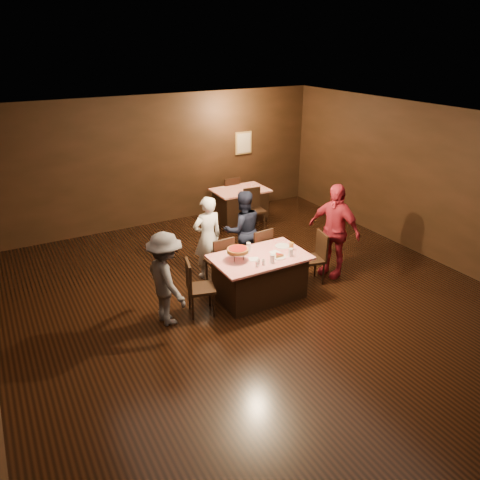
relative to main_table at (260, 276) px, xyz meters
name	(u,v)px	position (x,y,z in m)	size (l,w,h in m)	color
room	(281,192)	(-0.16, -0.77, 1.75)	(10.00, 10.04, 3.02)	black
main_table	(260,276)	(0.00, 0.00, 0.00)	(1.60, 1.00, 0.77)	red
back_table	(240,205)	(1.52, 3.42, 0.00)	(1.30, 0.90, 0.77)	red
chair_far_left	(219,260)	(-0.40, 0.75, 0.09)	(0.42, 0.42, 0.95)	black
chair_far_right	(257,251)	(0.40, 0.75, 0.09)	(0.42, 0.42, 0.95)	black
chair_end_left	(201,287)	(-1.10, 0.00, 0.09)	(0.42, 0.42, 0.95)	black
chair_end_right	(312,258)	(1.10, 0.00, 0.09)	(0.42, 0.42, 0.95)	black
chair_back_near	(255,210)	(1.52, 2.72, 0.09)	(0.42, 0.42, 0.95)	black
chair_back_far	(229,194)	(1.52, 4.02, 0.09)	(0.42, 0.42, 0.95)	black
diner_white_jacket	(208,237)	(-0.44, 1.13, 0.40)	(0.57, 0.37, 1.57)	white
diner_navy_hoodie	(243,230)	(0.31, 1.14, 0.39)	(0.76, 0.59, 1.55)	black
diner_grey_knit	(166,279)	(-1.66, 0.03, 0.37)	(0.98, 0.56, 1.51)	#525156
diner_red_shirt	(334,230)	(1.63, 0.07, 0.50)	(1.04, 0.43, 1.78)	maroon
pizza_stand	(238,250)	(-0.40, 0.05, 0.57)	(0.38, 0.38, 0.22)	black
plate_with_slice	(278,256)	(0.25, -0.18, 0.41)	(0.25, 0.25, 0.06)	white
plate_empty	(282,246)	(0.55, 0.15, 0.39)	(0.25, 0.25, 0.01)	white
glass_front_left	(272,259)	(0.05, -0.30, 0.46)	(0.08, 0.08, 0.14)	silver
glass_front_right	(291,252)	(0.45, -0.25, 0.46)	(0.08, 0.08, 0.14)	silver
glass_amber	(291,246)	(0.60, -0.05, 0.46)	(0.08, 0.08, 0.14)	#BF7F26
glass_back	(249,247)	(-0.05, 0.30, 0.46)	(0.08, 0.08, 0.14)	silver
condiments	(260,262)	(-0.18, -0.28, 0.43)	(0.17, 0.10, 0.09)	silver
napkin_center	(275,252)	(0.30, 0.00, 0.39)	(0.16, 0.16, 0.01)	white
napkin_left	(254,259)	(-0.15, -0.05, 0.39)	(0.16, 0.16, 0.01)	white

